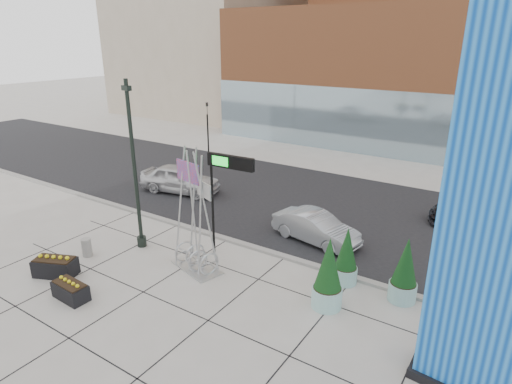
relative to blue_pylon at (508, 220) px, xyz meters
The scene contains 19 objects.
ground 9.83m from the blue_pylon, behind, with size 160.00×160.00×0.00m, color #9E9991.
street_asphalt 13.65m from the blue_pylon, 132.09° to the left, with size 80.00×12.00×0.02m, color black.
curb_edge 10.39m from the blue_pylon, 157.87° to the left, with size 80.00×0.30×0.12m, color gray.
tower_podium 27.55m from the blue_pylon, 105.94° to the left, with size 34.00×10.00×11.00m, color #9C542D.
tower_glass_front 23.08m from the blue_pylon, 109.23° to the left, with size 34.00×0.60×5.00m, color #8CA5B2.
blue_pylon is the anchor object (origin of this frame).
lamp_post 13.51m from the blue_pylon, behind, with size 0.48×0.39×7.15m.
public_art_sculpture 10.68m from the blue_pylon, behind, with size 2.38×1.64×4.91m.
concrete_bollard 15.24m from the blue_pylon, behind, with size 0.40×0.40×0.78m, color gray.
overhead_street_sign 9.90m from the blue_pylon, 166.61° to the left, with size 2.07×0.29×4.39m.
round_planter_east 5.49m from the blue_pylon, 130.82° to the left, with size 0.95×0.95×2.38m.
round_planter_mid 6.05m from the blue_pylon, 164.50° to the left, with size 1.03×1.03×2.58m.
round_planter_west 6.80m from the blue_pylon, 147.09° to the left, with size 0.89×0.89×2.23m.
box_planter_north 15.13m from the blue_pylon, 169.98° to the right, with size 1.74×1.34×0.86m.
box_planter_south 13.52m from the blue_pylon, 165.64° to the right, with size 1.38×0.73×0.74m.
car_white_west 18.61m from the blue_pylon, 156.88° to the left, with size 1.91×4.74×1.61m, color silver.
car_silver_mid 9.98m from the blue_pylon, 142.19° to the left, with size 1.41×4.05×1.34m, color #A2A5AA.
car_dark_east 11.89m from the blue_pylon, 95.35° to the left, with size 2.01×4.93×1.43m, color black.
traffic_signal 25.28m from the blue_pylon, 144.84° to the left, with size 0.15×0.18×4.10m.
Camera 1 is at (8.64, -9.84, 8.62)m, focal length 30.00 mm.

